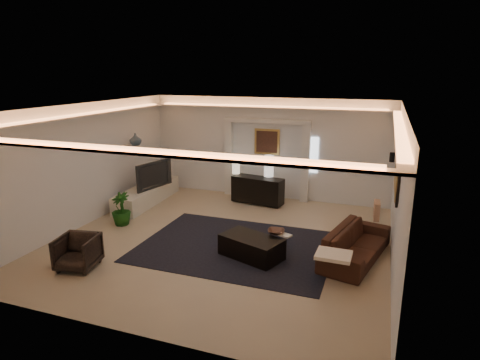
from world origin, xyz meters
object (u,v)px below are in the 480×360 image
(coffee_table, at_px, (251,248))
(armchair, at_px, (78,252))
(console, at_px, (258,190))
(sofa, at_px, (356,244))

(coffee_table, distance_m, armchair, 3.32)
(coffee_table, height_order, armchair, armchair)
(console, relative_size, sofa, 0.68)
(armchair, bearing_deg, sofa, 13.35)
(coffee_table, xyz_separation_m, armchair, (-2.93, -1.55, 0.12))
(armchair, bearing_deg, console, 56.78)
(sofa, bearing_deg, console, 60.18)
(console, relative_size, coffee_table, 1.19)
(coffee_table, bearing_deg, sofa, 37.64)
(sofa, bearing_deg, armchair, 127.23)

